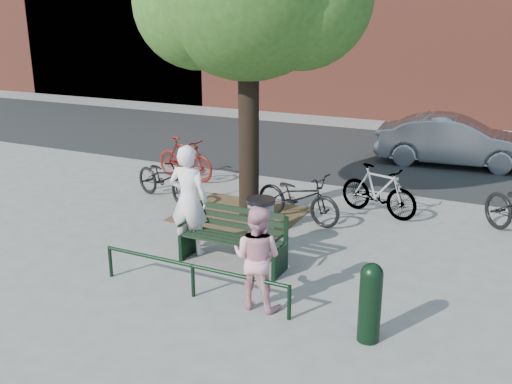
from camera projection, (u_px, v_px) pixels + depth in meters
The scene contains 14 objects.
ground at pixel (233, 265), 9.30m from camera, with size 90.00×90.00×0.00m, color gray.
dirt_pit at pixel (240, 214), 11.60m from camera, with size 2.40×2.00×0.02m, color brown.
road at pixel (370, 154), 16.59m from camera, with size 40.00×7.00×0.01m, color black.
park_bench at pixel (234, 236), 9.22m from camera, with size 1.74×0.54×0.97m.
guard_railing at pixel (193, 271), 8.15m from camera, with size 3.06×0.06×0.51m.
person_left at pixel (189, 200), 9.52m from camera, with size 0.69×0.45×1.88m, color white.
person_right at pixel (257, 257), 7.78m from camera, with size 0.72×0.56×1.48m, color pink.
bollard at pixel (370, 300), 7.00m from camera, with size 0.28×0.28×1.05m.
litter_bin at pixel (261, 226), 9.57m from camera, with size 0.48×0.48×0.99m.
bicycle_a at pixel (164, 178), 12.40m from camera, with size 0.65×1.87×0.98m, color black.
bicycle_b at pixel (185, 159), 13.95m from camera, with size 0.49×1.73×1.04m, color #550F0C.
bicycle_c at pixel (298, 197), 11.13m from camera, with size 0.66×1.88×0.99m, color black.
bicycle_d at pixel (379, 191), 11.46m from camera, with size 0.48×1.71×1.03m, color gray.
parked_car at pixel (455, 141), 15.19m from camera, with size 1.41×4.04×1.33m, color gray.
Camera 1 is at (4.06, -7.49, 3.93)m, focal length 40.00 mm.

